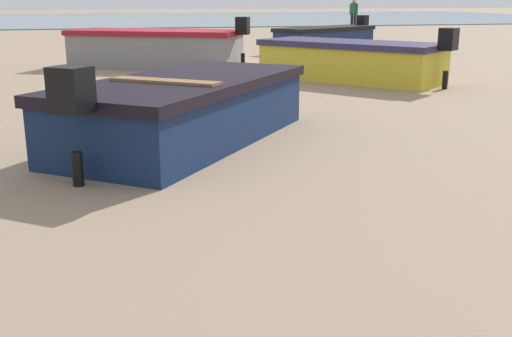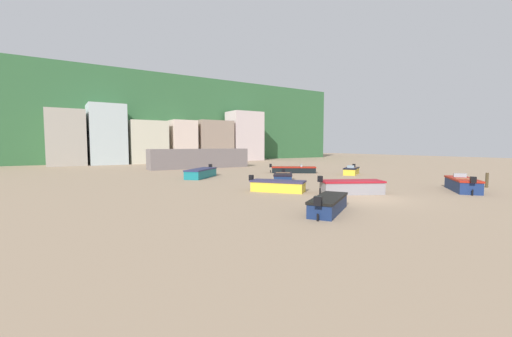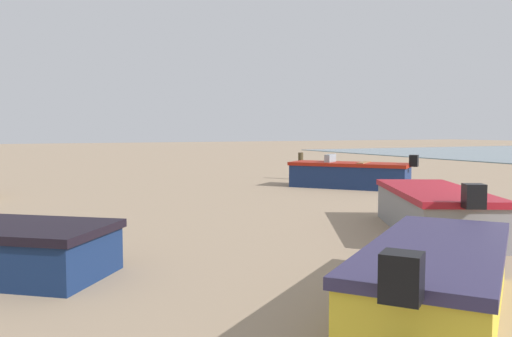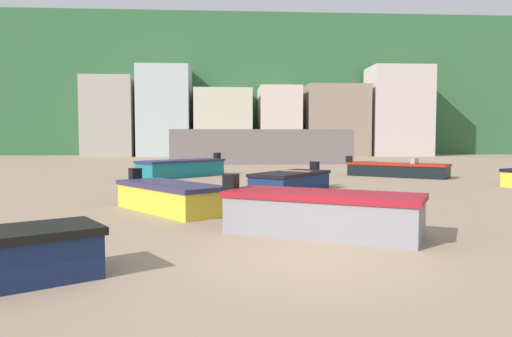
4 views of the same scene
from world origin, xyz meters
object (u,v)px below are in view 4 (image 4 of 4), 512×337
(boat_black_7, at_px, (397,170))
(boat_yellow_6, at_px, (169,197))
(boat_grey_4, at_px, (322,213))
(boat_teal_3, at_px, (182,168))
(boat_navy_2, at_px, (291,181))

(boat_black_7, bearing_deg, boat_yellow_6, -7.24)
(boat_grey_4, distance_m, boat_yellow_6, 5.00)
(boat_teal_3, xyz_separation_m, boat_yellow_6, (0.75, -11.91, -0.05))
(boat_black_7, bearing_deg, boat_teal_3, -57.11)
(boat_navy_2, xyz_separation_m, boat_black_7, (6.57, 6.58, -0.01))
(boat_navy_2, bearing_deg, boat_yellow_6, 87.37)
(boat_navy_2, height_order, boat_yellow_6, boat_yellow_6)
(boat_navy_2, relative_size, boat_yellow_6, 1.00)
(boat_teal_3, relative_size, boat_grey_4, 1.05)
(boat_grey_4, bearing_deg, boat_navy_2, -155.29)
(boat_teal_3, xyz_separation_m, boat_grey_4, (4.36, -15.37, 0.00))
(boat_teal_3, bearing_deg, boat_yellow_6, 139.57)
(boat_navy_2, bearing_deg, boat_black_7, -96.77)
(boat_grey_4, height_order, boat_black_7, boat_grey_4)
(boat_navy_2, bearing_deg, boat_teal_3, -18.10)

